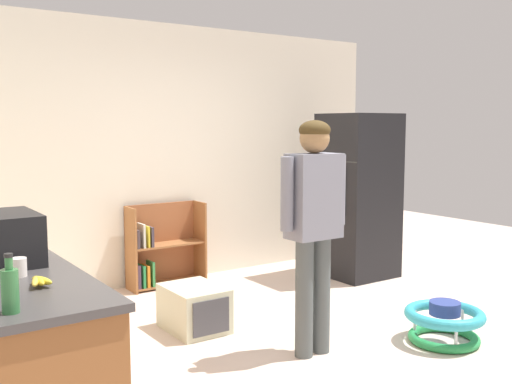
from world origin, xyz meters
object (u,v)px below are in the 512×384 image
at_px(refrigerator, 358,196).
at_px(red_cup, 11,236).
at_px(kitchen_counter, 8,346).
at_px(white_cup, 19,267).
at_px(microwave, 2,238).
at_px(banana_bunch, 39,281).
at_px(standing_person, 314,215).
at_px(pet_carrier, 194,308).
at_px(bookshelf, 160,251).
at_px(green_glass_bottle, 10,289).
at_px(baby_walker, 444,322).

distance_m(refrigerator, red_cup, 3.80).
xyz_separation_m(kitchen_counter, white_cup, (0.01, -0.28, 0.50)).
height_order(microwave, banana_bunch, microwave).
height_order(standing_person, red_cup, standing_person).
relative_size(pet_carrier, white_cup, 5.81).
distance_m(kitchen_counter, pet_carrier, 1.77).
bearing_deg(red_cup, bookshelf, 40.59).
distance_m(kitchen_counter, red_cup, 0.83).
distance_m(bookshelf, standing_person, 2.40).
relative_size(standing_person, microwave, 3.53).
relative_size(standing_person, banana_bunch, 10.86).
xyz_separation_m(bookshelf, pet_carrier, (-0.35, -1.38, -0.19)).
xyz_separation_m(standing_person, green_glass_bottle, (-2.19, -0.70, -0.03)).
height_order(bookshelf, microwave, microwave).
bearing_deg(banana_bunch, bookshelf, 54.85).
bearing_deg(standing_person, microwave, 173.50).
relative_size(standing_person, green_glass_bottle, 6.88).
bearing_deg(red_cup, standing_person, -23.35).
distance_m(standing_person, red_cup, 2.03).
distance_m(bookshelf, red_cup, 2.38).
relative_size(bookshelf, red_cup, 8.95).
bearing_deg(refrigerator, microwave, -162.36).
distance_m(refrigerator, microwave, 4.10).
xyz_separation_m(standing_person, microwave, (-2.03, 0.23, 0.01)).
height_order(baby_walker, microwave, microwave).
bearing_deg(green_glass_bottle, red_cup, 77.84).
xyz_separation_m(kitchen_counter, refrigerator, (3.91, 1.30, 0.44)).
relative_size(banana_bunch, green_glass_bottle, 0.63).
distance_m(refrigerator, bookshelf, 2.21).
distance_m(bookshelf, white_cup, 3.14).
bearing_deg(bookshelf, microwave, -132.70).
height_order(refrigerator, red_cup, refrigerator).
height_order(pet_carrier, microwave, microwave).
distance_m(standing_person, pet_carrier, 1.34).
distance_m(baby_walker, red_cup, 3.19).
relative_size(kitchen_counter, bookshelf, 2.42).
relative_size(refrigerator, baby_walker, 2.95).
distance_m(standing_person, baby_walker, 1.37).
bearing_deg(banana_bunch, pet_carrier, 40.31).
bearing_deg(kitchen_counter, microwave, 79.55).
height_order(bookshelf, baby_walker, bookshelf).
distance_m(kitchen_counter, bookshelf, 2.88).
xyz_separation_m(bookshelf, standing_person, (0.11, -2.31, 0.66)).
bearing_deg(pet_carrier, standing_person, -63.61).
relative_size(standing_person, baby_walker, 2.80).
xyz_separation_m(bookshelf, red_cup, (-1.76, -1.50, 0.58)).
distance_m(bookshelf, pet_carrier, 1.43).
distance_m(baby_walker, white_cup, 3.12).
xyz_separation_m(green_glass_bottle, red_cup, (0.33, 1.51, -0.05)).
height_order(baby_walker, white_cup, white_cup).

